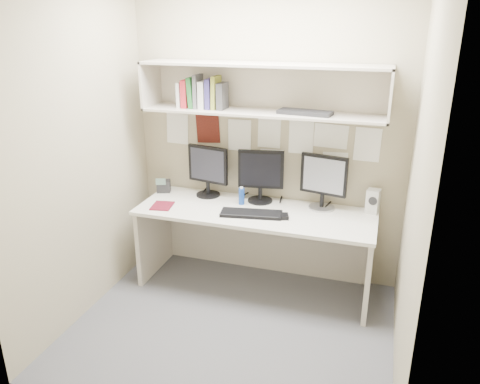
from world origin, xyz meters
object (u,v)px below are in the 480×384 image
(monitor_left, at_px, (208,169))
(maroon_notebook, at_px, (162,206))
(desk, at_px, (255,249))
(monitor_center, at_px, (261,174))
(desk_phone, at_px, (164,186))
(speaker, at_px, (373,201))
(keyboard, at_px, (251,214))
(monitor_right, at_px, (323,180))

(monitor_left, xyz_separation_m, maroon_notebook, (-0.28, -0.38, -0.25))
(desk, height_order, monitor_left, monitor_left)
(monitor_left, distance_m, maroon_notebook, 0.53)
(monitor_left, bearing_deg, monitor_center, 11.28)
(desk_phone, bearing_deg, speaker, -18.01)
(speaker, xyz_separation_m, desk_phone, (-1.88, -0.07, -0.04))
(monitor_left, bearing_deg, desk, -12.04)
(desk_phone, bearing_deg, keyboard, -37.40)
(speaker, distance_m, maroon_notebook, 1.78)
(desk, height_order, monitor_center, monitor_center)
(monitor_right, bearing_deg, desk, -145.52)
(monitor_right, bearing_deg, monitor_center, -168.12)
(keyboard, height_order, maroon_notebook, keyboard)
(monitor_left, bearing_deg, monitor_right, 11.28)
(monitor_right, bearing_deg, maroon_notebook, -151.95)
(monitor_center, xyz_separation_m, monitor_right, (0.54, -0.00, 0.00))
(monitor_right, bearing_deg, speaker, 15.79)
(desk, bearing_deg, desk_phone, 169.26)
(desk, xyz_separation_m, speaker, (0.94, 0.25, 0.46))
(desk, relative_size, monitor_left, 4.35)
(speaker, distance_m, desk_phone, 1.88)
(desk, relative_size, monitor_right, 4.30)
(desk, distance_m, monitor_left, 0.83)
(desk, relative_size, maroon_notebook, 9.71)
(monitor_right, xyz_separation_m, keyboard, (-0.53, -0.33, -0.24))
(speaker, bearing_deg, keyboard, -148.09)
(monitor_left, distance_m, desk_phone, 0.47)
(monitor_center, distance_m, maroon_notebook, 0.90)
(desk, distance_m, speaker, 1.08)
(monitor_left, xyz_separation_m, keyboard, (0.51, -0.33, -0.24))
(keyboard, relative_size, speaker, 2.50)
(monitor_left, xyz_separation_m, desk_phone, (-0.43, -0.04, -0.19))
(desk_phone, bearing_deg, desk, -30.86)
(speaker, relative_size, maroon_notebook, 0.98)
(desk, bearing_deg, maroon_notebook, -168.39)
(maroon_notebook, bearing_deg, desk, 2.25)
(keyboard, distance_m, desk_phone, 0.98)
(desk, distance_m, keyboard, 0.39)
(monitor_right, relative_size, keyboard, 0.93)
(desk, bearing_deg, speaker, 14.75)
(monitor_left, height_order, maroon_notebook, monitor_left)
(desk, relative_size, speaker, 9.93)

